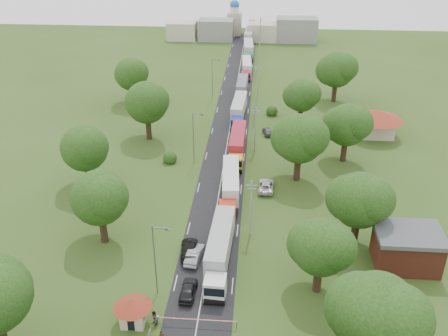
# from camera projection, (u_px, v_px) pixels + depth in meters

# --- Properties ---
(ground) EXTENTS (260.00, 260.00, 0.00)m
(ground) POSITION_uv_depth(u_px,v_px,m) (217.00, 208.00, 78.48)
(ground) COLOR #2F4517
(ground) RESTS_ON ground
(road) EXTENTS (8.00, 200.00, 0.04)m
(road) POSITION_uv_depth(u_px,v_px,m) (226.00, 152.00, 96.10)
(road) COLOR black
(road) RESTS_ON ground
(boom_barrier) EXTENTS (9.22, 0.35, 1.18)m
(boom_barrier) POSITION_uv_depth(u_px,v_px,m) (185.00, 319.00, 56.11)
(boom_barrier) COLOR slate
(boom_barrier) RESTS_ON ground
(guard_booth) EXTENTS (4.40, 4.40, 3.45)m
(guard_booth) POSITION_uv_depth(u_px,v_px,m) (133.00, 308.00, 55.91)
(guard_booth) COLOR #BEB79E
(guard_booth) RESTS_ON ground
(info_sign) EXTENTS (0.12, 3.10, 4.10)m
(info_sign) POSITION_uv_depth(u_px,v_px,m) (255.00, 110.00, 107.57)
(info_sign) COLOR slate
(info_sign) RESTS_ON ground
(pole_1) EXTENTS (1.60, 0.24, 9.00)m
(pole_1) POSITION_uv_depth(u_px,v_px,m) (251.00, 208.00, 69.75)
(pole_1) COLOR gray
(pole_1) RESTS_ON ground
(pole_2) EXTENTS (1.60, 0.24, 9.00)m
(pole_2) POSITION_uv_depth(u_px,v_px,m) (255.00, 129.00, 94.43)
(pole_2) COLOR gray
(pole_2) RESTS_ON ground
(pole_3) EXTENTS (1.60, 0.24, 9.00)m
(pole_3) POSITION_uv_depth(u_px,v_px,m) (258.00, 82.00, 119.11)
(pole_3) COLOR gray
(pole_3) RESTS_ON ground
(pole_4) EXTENTS (1.60, 0.24, 9.00)m
(pole_4) POSITION_uv_depth(u_px,v_px,m) (259.00, 52.00, 143.79)
(pole_4) COLOR gray
(pole_4) RESTS_ON ground
(pole_5) EXTENTS (1.60, 0.24, 9.00)m
(pole_5) POSITION_uv_depth(u_px,v_px,m) (260.00, 30.00, 168.47)
(pole_5) COLOR gray
(pole_5) RESTS_ON ground
(lamp_0) EXTENTS (2.03, 0.22, 10.00)m
(lamp_0) POSITION_uv_depth(u_px,v_px,m) (156.00, 257.00, 58.61)
(lamp_0) COLOR slate
(lamp_0) RESTS_ON ground
(lamp_1) EXTENTS (2.03, 0.22, 10.00)m
(lamp_1) POSITION_uv_depth(u_px,v_px,m) (194.00, 136.00, 89.46)
(lamp_1) COLOR slate
(lamp_1) RESTS_ON ground
(lamp_2) EXTENTS (2.03, 0.22, 10.00)m
(lamp_2) POSITION_uv_depth(u_px,v_px,m) (213.00, 76.00, 120.31)
(lamp_2) COLOR slate
(lamp_2) RESTS_ON ground
(tree_1) EXTENTS (9.60, 9.60, 12.05)m
(tree_1) POSITION_uv_depth(u_px,v_px,m) (377.00, 314.00, 47.30)
(tree_1) COLOR #382616
(tree_1) RESTS_ON ground
(tree_2) EXTENTS (8.00, 8.00, 10.10)m
(tree_2) POSITION_uv_depth(u_px,v_px,m) (321.00, 246.00, 58.71)
(tree_2) COLOR #382616
(tree_2) RESTS_ON ground
(tree_3) EXTENTS (8.80, 8.80, 11.07)m
(tree_3) POSITION_uv_depth(u_px,v_px,m) (359.00, 200.00, 66.84)
(tree_3) COLOR #382616
(tree_3) RESTS_ON ground
(tree_4) EXTENTS (9.60, 9.60, 12.05)m
(tree_4) POSITION_uv_depth(u_px,v_px,m) (299.00, 138.00, 82.90)
(tree_4) COLOR #382616
(tree_4) RESTS_ON ground
(tree_5) EXTENTS (8.80, 8.80, 11.07)m
(tree_5) POSITION_uv_depth(u_px,v_px,m) (347.00, 125.00, 89.63)
(tree_5) COLOR #382616
(tree_5) RESTS_ON ground
(tree_6) EXTENTS (8.00, 8.00, 10.10)m
(tree_6) POSITION_uv_depth(u_px,v_px,m) (302.00, 95.00, 105.36)
(tree_6) COLOR #382616
(tree_6) RESTS_ON ground
(tree_7) EXTENTS (9.60, 9.60, 12.05)m
(tree_7) POSITION_uv_depth(u_px,v_px,m) (337.00, 70.00, 117.42)
(tree_7) COLOR #382616
(tree_7) RESTS_ON ground
(tree_10) EXTENTS (8.80, 8.80, 11.07)m
(tree_10) POSITION_uv_depth(u_px,v_px,m) (99.00, 197.00, 67.43)
(tree_10) COLOR #382616
(tree_10) RESTS_ON ground
(tree_11) EXTENTS (8.80, 8.80, 11.07)m
(tree_11) POSITION_uv_depth(u_px,v_px,m) (85.00, 148.00, 81.12)
(tree_11) COLOR #382616
(tree_11) RESTS_ON ground
(tree_12) EXTENTS (9.60, 9.60, 12.05)m
(tree_12) POSITION_uv_depth(u_px,v_px,m) (147.00, 102.00, 98.07)
(tree_12) COLOR #382616
(tree_12) RESTS_ON ground
(tree_13) EXTENTS (8.80, 8.80, 11.07)m
(tree_13) POSITION_uv_depth(u_px,v_px,m) (131.00, 74.00, 116.51)
(tree_13) COLOR #382616
(tree_13) RESTS_ON ground
(house_brick) EXTENTS (8.60, 6.60, 5.20)m
(house_brick) POSITION_uv_depth(u_px,v_px,m) (407.00, 248.00, 64.92)
(house_brick) COLOR maroon
(house_brick) RESTS_ON ground
(house_cream) EXTENTS (10.08, 10.08, 5.80)m
(house_cream) POSITION_uv_depth(u_px,v_px,m) (377.00, 119.00, 101.20)
(house_cream) COLOR #BEB79E
(house_cream) RESTS_ON ground
(distant_town) EXTENTS (52.00, 8.00, 8.00)m
(distant_town) POSITION_uv_depth(u_px,v_px,m) (247.00, 30.00, 173.76)
(distant_town) COLOR gray
(distant_town) RESTS_ON ground
(church) EXTENTS (5.00, 5.00, 12.30)m
(church) POSITION_uv_depth(u_px,v_px,m) (235.00, 20.00, 180.23)
(church) COLOR #BEB79E
(church) RESTS_ON ground
(truck_0) EXTENTS (3.21, 15.77, 4.36)m
(truck_0) POSITION_uv_depth(u_px,v_px,m) (220.00, 249.00, 65.28)
(truck_0) COLOR white
(truck_0) RESTS_ON ground
(truck_1) EXTENTS (3.32, 15.14, 4.18)m
(truck_1) POSITION_uv_depth(u_px,v_px,m) (230.00, 185.00, 80.24)
(truck_1) COLOR red
(truck_1) RESTS_ON ground
(truck_2) EXTENTS (2.74, 15.14, 4.20)m
(truck_2) POSITION_uv_depth(u_px,v_px,m) (237.00, 144.00, 94.09)
(truck_2) COLOR gold
(truck_2) RESTS_ON ground
(truck_3) EXTENTS (3.17, 15.15, 4.19)m
(truck_3) POSITION_uv_depth(u_px,v_px,m) (239.00, 110.00, 109.86)
(truck_3) COLOR #1B2EA5
(truck_3) RESTS_ON ground
(truck_4) EXTENTS (2.66, 13.63, 3.77)m
(truck_4) POSITION_uv_depth(u_px,v_px,m) (242.00, 88.00, 123.58)
(truck_4) COLOR silver
(truck_4) RESTS_ON ground
(truck_5) EXTENTS (3.02, 13.99, 3.86)m
(truck_5) POSITION_uv_depth(u_px,v_px,m) (247.00, 68.00, 138.89)
(truck_5) COLOR #A7192D
(truck_5) RESTS_ON ground
(truck_6) EXTENTS (3.44, 15.60, 4.31)m
(truck_6) POSITION_uv_depth(u_px,v_px,m) (248.00, 50.00, 155.07)
(truck_6) COLOR #2B7349
(truck_6) RESTS_ON ground
(truck_7) EXTENTS (2.86, 15.12, 4.19)m
(truck_7) POSITION_uv_depth(u_px,v_px,m) (249.00, 37.00, 169.94)
(truck_7) COLOR silver
(truck_7) RESTS_ON ground
(truck_8) EXTENTS (2.56, 13.89, 3.85)m
(truck_8) POSITION_uv_depth(u_px,v_px,m) (252.00, 28.00, 183.18)
(truck_8) COLOR brown
(truck_8) RESTS_ON ground
(car_lane_front) EXTENTS (2.01, 4.69, 1.58)m
(car_lane_front) POSITION_uv_depth(u_px,v_px,m) (188.00, 290.00, 60.59)
(car_lane_front) COLOR black
(car_lane_front) RESTS_ON ground
(car_lane_mid) EXTENTS (2.35, 5.15, 1.64)m
(car_lane_mid) POSITION_uv_depth(u_px,v_px,m) (195.00, 254.00, 66.66)
(car_lane_mid) COLOR #979A9E
(car_lane_mid) RESTS_ON ground
(car_lane_rear) EXTENTS (2.86, 5.84, 1.63)m
(car_lane_rear) POSITION_uv_depth(u_px,v_px,m) (189.00, 249.00, 67.69)
(car_lane_rear) COLOR black
(car_lane_rear) RESTS_ON ground
(car_verge_near) EXTENTS (2.67, 5.49, 1.51)m
(car_verge_near) POSITION_uv_depth(u_px,v_px,m) (266.00, 186.00, 83.08)
(car_verge_near) COLOR silver
(car_verge_near) RESTS_ON ground
(car_verge_far) EXTENTS (2.41, 4.33, 1.39)m
(car_verge_far) POSITION_uv_depth(u_px,v_px,m) (267.00, 131.00, 103.25)
(car_verge_far) COLOR #4D4F53
(car_verge_far) RESTS_ON ground
(pedestrian_booth) EXTENTS (1.11, 1.17, 1.91)m
(pedestrian_booth) POSITION_uv_depth(u_px,v_px,m) (154.00, 319.00, 56.14)
(pedestrian_booth) COLOR gray
(pedestrian_booth) RESTS_ON ground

